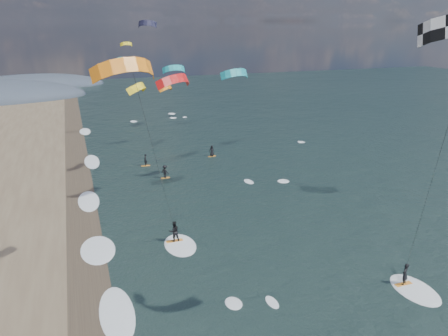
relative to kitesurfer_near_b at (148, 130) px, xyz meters
name	(u,v)px	position (x,y,z in m)	size (l,w,h in m)	color
wet_sand_strip	(89,285)	(-4.90, 0.00, -11.00)	(3.00, 240.00, 0.00)	#382D23
kitesurfer_near_b	(148,130)	(0.00, 0.00, 0.00)	(7.26, 8.71, 16.39)	orange
far_kitesurfers	(177,163)	(7.13, 23.33, -10.20)	(10.59, 7.64, 1.64)	orange
bg_kite_field	(157,64)	(7.90, 37.77, 0.94)	(12.51, 73.83, 11.78)	yellow
shoreline_surf	(101,251)	(-3.70, 4.75, -11.00)	(2.40, 79.40, 0.11)	white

